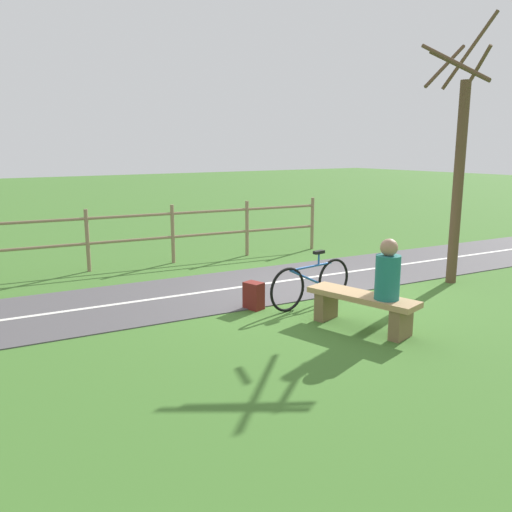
{
  "coord_description": "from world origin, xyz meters",
  "views": [
    {
      "loc": [
        -6.94,
        5.72,
        2.51
      ],
      "look_at": [
        -1.24,
        1.93,
        1.09
      ],
      "focal_mm": 37.01,
      "sensor_mm": 36.0,
      "label": 1
    }
  ],
  "objects_px": {
    "bicycle": "(311,283)",
    "tree_far_right": "(458,165)",
    "person_seated": "(388,273)",
    "bench": "(362,305)",
    "backpack": "(254,296)"
  },
  "relations": [
    {
      "from": "bicycle",
      "to": "tree_far_right",
      "type": "height_order",
      "value": "tree_far_right"
    },
    {
      "from": "bicycle",
      "to": "tree_far_right",
      "type": "distance_m",
      "value": 3.63
    },
    {
      "from": "person_seated",
      "to": "bicycle",
      "type": "xyz_separation_m",
      "value": [
        1.6,
        -0.02,
        -0.5
      ]
    },
    {
      "from": "bench",
      "to": "bicycle",
      "type": "relative_size",
      "value": 0.96
    },
    {
      "from": "backpack",
      "to": "tree_far_right",
      "type": "distance_m",
      "value": 4.5
    },
    {
      "from": "bench",
      "to": "person_seated",
      "type": "height_order",
      "value": "person_seated"
    },
    {
      "from": "person_seated",
      "to": "bicycle",
      "type": "bearing_deg",
      "value": -14.26
    },
    {
      "from": "backpack",
      "to": "tree_far_right",
      "type": "bearing_deg",
      "value": -99.38
    },
    {
      "from": "person_seated",
      "to": "tree_far_right",
      "type": "xyz_separation_m",
      "value": [
        1.29,
        -3.14,
        1.32
      ]
    },
    {
      "from": "bench",
      "to": "person_seated",
      "type": "relative_size",
      "value": 2.02
    },
    {
      "from": "bench",
      "to": "backpack",
      "type": "bearing_deg",
      "value": 11.9
    },
    {
      "from": "backpack",
      "to": "bench",
      "type": "bearing_deg",
      "value": -154.39
    },
    {
      "from": "bicycle",
      "to": "backpack",
      "type": "bearing_deg",
      "value": -27.7
    },
    {
      "from": "bench",
      "to": "backpack",
      "type": "distance_m",
      "value": 1.77
    },
    {
      "from": "bicycle",
      "to": "backpack",
      "type": "height_order",
      "value": "bicycle"
    }
  ]
}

